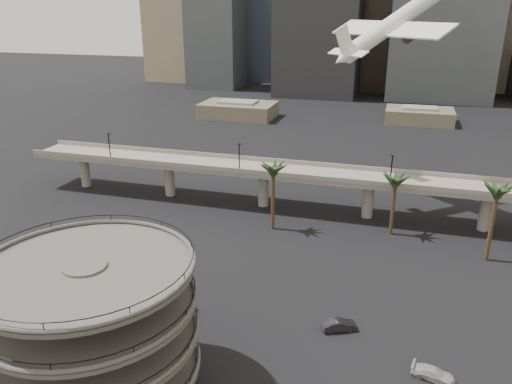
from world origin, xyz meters
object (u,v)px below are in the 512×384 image
(overpass, at_px, (315,178))
(car_a, at_px, (180,307))
(parking_ramp, at_px, (92,319))
(car_c, at_px, (433,374))
(car_b, at_px, (339,325))
(airborne_jet, at_px, (391,25))

(overpass, xyz_separation_m, car_a, (-11.39, -41.71, -6.60))
(parking_ramp, bearing_deg, car_c, 20.30)
(parking_ramp, bearing_deg, car_b, 39.12)
(car_c, bearing_deg, car_a, 94.54)
(parking_ramp, height_order, airborne_jet, airborne_jet)
(parking_ramp, distance_m, overpass, 60.46)
(parking_ramp, xyz_separation_m, overpass, (13.00, 59.00, -2.50))
(parking_ramp, relative_size, car_c, 4.54)
(parking_ramp, distance_m, car_c, 38.78)
(airborne_jet, bearing_deg, overpass, 174.39)
(parking_ramp, xyz_separation_m, car_b, (23.72, 19.29, -9.07))
(parking_ramp, relative_size, car_a, 5.08)
(airborne_jet, xyz_separation_m, car_b, (-1.38, -51.52, -36.11))
(overpass, height_order, car_c, overpass)
(parking_ramp, bearing_deg, overpass, 77.57)
(overpass, height_order, car_a, overpass)
(car_a, height_order, car_c, car_a)
(car_a, bearing_deg, overpass, -28.59)
(car_c, bearing_deg, airborne_jet, 21.72)
(airborne_jet, xyz_separation_m, car_c, (10.25, -57.74, -36.16))
(overpass, bearing_deg, airborne_jet, 44.32)
(airborne_jet, relative_size, car_a, 5.78)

